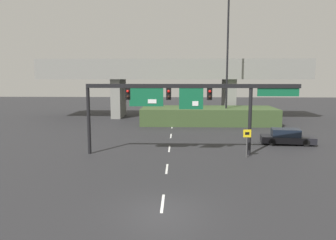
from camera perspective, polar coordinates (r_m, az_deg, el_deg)
The scene contains 8 objects.
ground_plane at distance 16.05m, azimuth -1.13°, elevation -15.69°, with size 160.00×160.00×0.00m, color #262628.
lane_markings at distance 31.65m, azimuth 0.38°, elevation -3.81°, with size 0.14×32.90×0.01m.
signal_gantry at distance 26.08m, azimuth 2.75°, elevation 4.02°, with size 16.97×0.44×5.70m.
speed_limit_sign at distance 26.09m, azimuth 13.58°, elevation -3.23°, with size 0.60×0.11×2.28m.
highway_light_pole_near at distance 42.70m, azimuth 10.30°, elevation 10.72°, with size 0.70×0.36×16.49m.
overpass_bridge at distance 49.82m, azimuth 0.94°, elevation 7.70°, with size 39.49×7.01×8.66m.
grass_embankment at distance 43.60m, azimuth 6.99°, elevation 0.77°, with size 17.50×6.36×2.13m.
parked_sedan_near_right at distance 32.46m, azimuth 19.99°, elevation -2.81°, with size 5.00×2.43×1.43m.
Camera 1 is at (0.77, -14.69, 6.42)m, focal length 35.00 mm.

